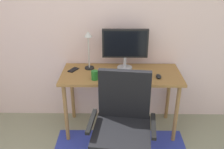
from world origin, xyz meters
The scene contains 9 objects.
wall_back centered at (0.00, 2.20, 1.30)m, with size 6.00×0.10×2.60m, color beige.
desk centered at (0.53, 1.84, 0.67)m, with size 1.36×0.58×0.76m.
monitor centered at (0.57, 1.99, 1.05)m, with size 0.53×0.18×0.47m.
keyboard centered at (0.60, 1.69, 0.77)m, with size 0.43×0.13×0.02m, color black.
computer_mouse centered at (0.94, 1.73, 0.78)m, with size 0.06×0.10×0.03m, color black.
coffee_cup centered at (0.24, 1.68, 0.81)m, with size 0.07×0.07×0.10m, color #1F6A23.
cell_phone centered at (-0.03, 1.92, 0.77)m, with size 0.07×0.14×0.01m, color black.
desk_lamp centered at (0.15, 1.97, 1.07)m, with size 0.11×0.11×0.45m.
office_chair centered at (0.53, 1.14, 0.47)m, with size 0.63×0.57×1.04m.
Camera 1 is at (0.46, -0.72, 1.95)m, focal length 39.72 mm.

